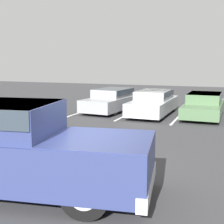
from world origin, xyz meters
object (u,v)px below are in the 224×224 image
pickup_truck (21,149)px  parked_sedan_a (112,99)px  parked_sedan_b (154,102)px  parked_sedan_c (204,104)px

pickup_truck → parked_sedan_a: (-2.13, 11.03, -0.29)m
pickup_truck → parked_sedan_a: 11.23m
parked_sedan_b → parked_sedan_c: bearing=99.5°
parked_sedan_a → parked_sedan_b: (2.46, -0.41, 0.01)m
parked_sedan_b → parked_sedan_c: (2.51, 0.37, -0.04)m
pickup_truck → parked_sedan_b: 10.63m
parked_sedan_a → parked_sedan_b: bearing=86.2°
parked_sedan_a → parked_sedan_b: 2.49m
pickup_truck → parked_sedan_a: size_ratio=1.23×
parked_sedan_a → parked_sedan_c: size_ratio=1.02×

